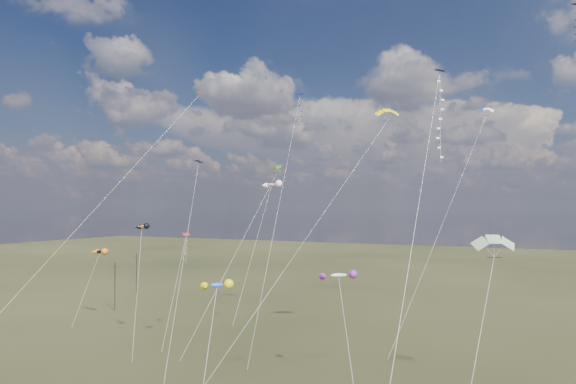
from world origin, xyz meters
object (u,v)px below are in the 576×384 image
at_px(utility_pole_far, 136,273).
at_px(parafoil_yellow, 387,111).
at_px(utility_pole_near, 115,286).
at_px(novelty_black_orange, 100,252).

bearing_deg(utility_pole_far, parafoil_yellow, -17.89).
relative_size(utility_pole_far, parafoil_yellow, 0.27).
xyz_separation_m(utility_pole_far, parafoil_yellow, (55.46, -17.90, 24.85)).
relative_size(utility_pole_near, utility_pole_far, 1.00).
bearing_deg(novelty_black_orange, utility_pole_near, 113.81).
relative_size(utility_pole_far, novelty_black_orange, 0.73).
xyz_separation_m(utility_pole_near, utility_pole_far, (-8.00, 14.00, 0.00)).
distance_m(utility_pole_near, parafoil_yellow, 53.72).
xyz_separation_m(parafoil_yellow, novelty_black_orange, (-44.81, -2.09, -18.60)).
xyz_separation_m(utility_pole_near, parafoil_yellow, (47.46, -3.90, 24.85)).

